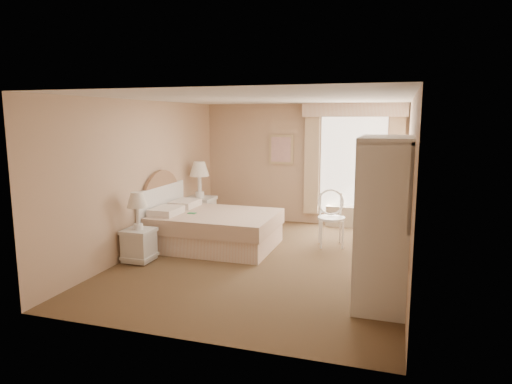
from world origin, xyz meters
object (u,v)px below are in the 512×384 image
(nightstand_far, at_px, (200,204))
(armoire, at_px, (384,234))
(round_table, at_px, (386,210))
(cafe_chair, at_px, (331,213))
(nightstand_near, at_px, (139,236))
(bed, at_px, (210,227))

(nightstand_far, bearing_deg, armoire, -36.49)
(round_table, xyz_separation_m, armoire, (0.06, -3.20, 0.33))
(nightstand_far, bearing_deg, cafe_chair, -8.90)
(nightstand_far, xyz_separation_m, round_table, (3.59, 0.50, 0.00))
(cafe_chair, bearing_deg, armoire, -81.40)
(armoire, bearing_deg, round_table, 91.13)
(nightstand_far, distance_m, round_table, 3.62)
(nightstand_near, bearing_deg, cafe_chair, 34.54)
(cafe_chair, relative_size, armoire, 0.49)
(bed, height_order, round_table, bed)
(nightstand_far, height_order, armoire, armoire)
(bed, height_order, armoire, armoire)
(bed, bearing_deg, nightstand_far, 121.81)
(bed, relative_size, armoire, 1.04)
(nightstand_far, distance_m, armoire, 4.56)
(nightstand_far, relative_size, round_table, 1.76)
(nightstand_near, bearing_deg, round_table, 37.67)
(round_table, xyz_separation_m, cafe_chair, (-0.90, -0.92, 0.06))
(round_table, relative_size, armoire, 0.38)
(cafe_chair, bearing_deg, bed, -173.90)
(bed, distance_m, armoire, 3.36)
(nightstand_near, xyz_separation_m, round_table, (3.59, 2.77, 0.10))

